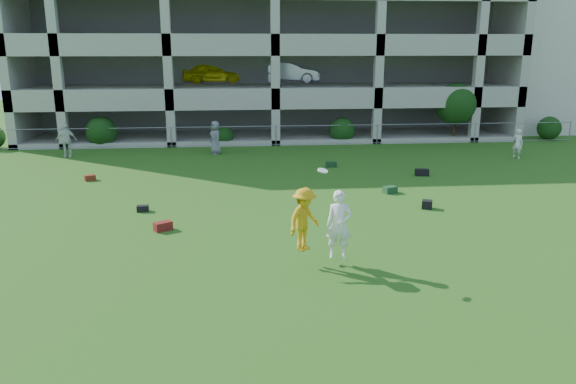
{
  "coord_description": "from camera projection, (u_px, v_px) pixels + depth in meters",
  "views": [
    {
      "loc": [
        -2.35,
        -13.26,
        5.68
      ],
      "look_at": [
        -0.81,
        3.0,
        1.4
      ],
      "focal_mm": 35.0,
      "sensor_mm": 36.0,
      "label": 1
    }
  ],
  "objects": [
    {
      "name": "bystander_b",
      "position": [
        66.0,
        140.0,
        29.19
      ],
      "size": [
        1.08,
        0.54,
        1.78
      ],
      "primitive_type": "imported",
      "rotation": [
        0.0,
        0.0,
        0.1
      ],
      "color": "silver",
      "rests_on": "ground"
    },
    {
      "name": "fence",
      "position": [
        276.0,
        135.0,
        32.57
      ],
      "size": [
        36.06,
        0.06,
        1.2
      ],
      "color": "gray",
      "rests_on": "ground"
    },
    {
      "name": "bag_red_f",
      "position": [
        90.0,
        178.0,
        24.3
      ],
      "size": [
        0.53,
        0.45,
        0.24
      ],
      "primitive_type": "cube",
      "rotation": [
        0.0,
        0.0,
        0.46
      ],
      "color": "#581E0F",
      "rests_on": "ground"
    },
    {
      "name": "bystander_e",
      "position": [
        518.0,
        144.0,
        28.96
      ],
      "size": [
        0.63,
        0.66,
        1.52
      ],
      "primitive_type": "imported",
      "rotation": [
        0.0,
        0.0,
        2.21
      ],
      "color": "white",
      "rests_on": "ground"
    },
    {
      "name": "bag_green_c",
      "position": [
        390.0,
        190.0,
        22.25
      ],
      "size": [
        0.59,
        0.49,
        0.26
      ],
      "primitive_type": "cube",
      "rotation": [
        0.0,
        0.0,
        0.33
      ],
      "color": "#173B15",
      "rests_on": "ground"
    },
    {
      "name": "ground",
      "position": [
        330.0,
        273.0,
        14.42
      ],
      "size": [
        100.0,
        100.0,
        0.0
      ],
      "primitive_type": "plane",
      "color": "#235114",
      "rests_on": "ground"
    },
    {
      "name": "crate_d",
      "position": [
        427.0,
        204.0,
        20.11
      ],
      "size": [
        0.46,
        0.46,
        0.3
      ],
      "primitive_type": "cube",
      "rotation": [
        0.0,
        0.0,
        -0.39
      ],
      "color": "black",
      "rests_on": "ground"
    },
    {
      "name": "bystander_c",
      "position": [
        215.0,
        138.0,
        30.07
      ],
      "size": [
        0.88,
        1.02,
        1.77
      ],
      "primitive_type": "imported",
      "rotation": [
        0.0,
        0.0,
        -1.12
      ],
      "color": "slate",
      "rests_on": "ground"
    },
    {
      "name": "bag_black_b",
      "position": [
        143.0,
        208.0,
        19.76
      ],
      "size": [
        0.41,
        0.27,
        0.22
      ],
      "primitive_type": "cube",
      "rotation": [
        0.0,
        0.0,
        0.06
      ],
      "color": "black",
      "rests_on": "ground"
    },
    {
      "name": "shrub_row",
      "position": [
        352.0,
        117.0,
        33.43
      ],
      "size": [
        34.38,
        2.52,
        3.5
      ],
      "color": "#163D11",
      "rests_on": "ground"
    },
    {
      "name": "stucco_building",
      "position": [
        571.0,
        55.0,
        42.22
      ],
      "size": [
        16.0,
        14.0,
        10.0
      ],
      "primitive_type": "cube",
      "color": "beige",
      "rests_on": "ground"
    },
    {
      "name": "bag_green_g",
      "position": [
        331.0,
        164.0,
        26.98
      ],
      "size": [
        0.51,
        0.31,
        0.25
      ],
      "primitive_type": "cube",
      "rotation": [
        0.0,
        0.0,
        -0.02
      ],
      "color": "#12321A",
      "rests_on": "ground"
    },
    {
      "name": "parking_garage",
      "position": [
        266.0,
        40.0,
        39.57
      ],
      "size": [
        30.0,
        14.0,
        12.0
      ],
      "color": "#9E998C",
      "rests_on": "ground"
    },
    {
      "name": "bag_black_e",
      "position": [
        422.0,
        172.0,
        25.18
      ],
      "size": [
        0.65,
        0.41,
        0.3
      ],
      "primitive_type": "cube",
      "rotation": [
        0.0,
        0.0,
        -0.19
      ],
      "color": "black",
      "rests_on": "ground"
    },
    {
      "name": "bag_red_a",
      "position": [
        163.0,
        226.0,
        17.73
      ],
      "size": [
        0.63,
        0.54,
        0.28
      ],
      "primitive_type": "cube",
      "rotation": [
        0.0,
        0.0,
        0.55
      ],
      "color": "#5C1A0F",
      "rests_on": "ground"
    },
    {
      "name": "frisbee_contest",
      "position": [
        315.0,
        221.0,
        14.67
      ],
      "size": [
        1.9,
        1.21,
        2.48
      ],
      "color": "orange",
      "rests_on": "ground"
    }
  ]
}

